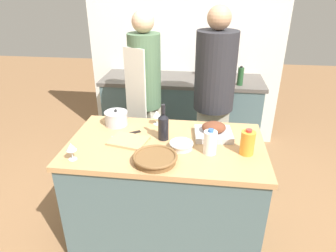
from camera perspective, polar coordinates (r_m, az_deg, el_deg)
ground_plane at (r=2.75m, az=-0.34°, el=-19.19°), size 12.00×12.00×0.00m
kitchen_island at (r=2.47m, az=-0.37°, el=-12.06°), size 1.45×0.83×0.87m
back_counter at (r=3.68m, az=2.55°, el=2.12°), size 1.86×0.60×0.93m
back_wall at (r=3.77m, az=3.27°, el=15.62°), size 2.36×0.10×2.55m
roasting_pan at (r=2.32m, az=8.67°, el=-0.99°), size 0.30×0.27×0.12m
wicker_basket at (r=1.99m, az=-2.47°, el=-6.16°), size 0.30×0.30×0.06m
cutting_board at (r=2.26m, az=-7.55°, el=-2.80°), size 0.31×0.26×0.02m
stock_pot at (r=2.52m, az=-9.83°, el=1.47°), size 0.19×0.19×0.14m
mixing_bowl at (r=2.15m, az=2.55°, el=-3.61°), size 0.17×0.17×0.05m
juice_jug at (r=2.12m, az=14.90°, el=-3.08°), size 0.10×0.10×0.19m
milk_jug at (r=2.08m, az=8.03°, el=-3.08°), size 0.09×0.09×0.18m
wine_bottle_green at (r=2.23m, az=-0.89°, el=0.04°), size 0.08×0.08×0.28m
wine_glass_left at (r=2.08m, az=-17.98°, el=-3.90°), size 0.07×0.07×0.12m
wine_glass_right at (r=2.47m, az=-2.19°, el=2.22°), size 0.07×0.07×0.12m
knife_chef at (r=2.36m, az=-7.74°, el=-1.55°), size 0.21×0.16×0.01m
stand_mixer at (r=3.51m, az=9.55°, el=11.19°), size 0.18×0.14×0.35m
condiment_bottle_tall at (r=3.34m, az=13.63°, el=9.18°), size 0.06×0.06×0.21m
condiment_bottle_short at (r=3.49m, az=-5.77°, el=9.89°), size 0.07×0.07×0.14m
condiment_bottle_extra at (r=3.50m, az=-4.35°, el=10.55°), size 0.06×0.06×0.20m
person_cook_aproned at (r=2.92m, az=-4.37°, el=6.36°), size 0.33×0.34×1.73m
person_cook_guest at (r=2.85m, az=8.71°, el=5.78°), size 0.37×0.37×1.78m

